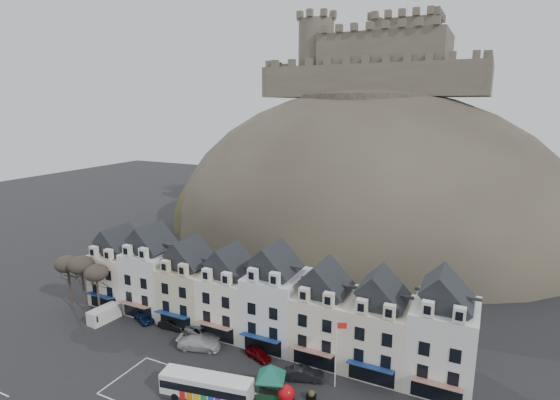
{
  "coord_description": "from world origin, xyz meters",
  "views": [
    {
      "loc": [
        26.81,
        -30.86,
        30.38
      ],
      "look_at": [
        -0.1,
        24.0,
        16.92
      ],
      "focal_mm": 28.0,
      "sensor_mm": 36.0,
      "label": 1
    }
  ],
  "objects_px": {
    "red_buoy": "(286,395)",
    "car_navy": "(143,316)",
    "bus": "(206,387)",
    "car_silver": "(203,332)",
    "bus_shelter": "(271,371)",
    "flagpole": "(337,349)",
    "car_maroon": "(258,354)",
    "white_van": "(104,314)",
    "car_white": "(199,343)",
    "car_charcoal": "(304,374)",
    "car_black": "(172,325)"
  },
  "relations": [
    {
      "from": "bus_shelter",
      "to": "car_navy",
      "type": "relative_size",
      "value": 1.27
    },
    {
      "from": "car_maroon",
      "to": "red_buoy",
      "type": "bearing_deg",
      "value": -111.3
    },
    {
      "from": "bus_shelter",
      "to": "red_buoy",
      "type": "xyz_separation_m",
      "value": [
        2.05,
        -0.47,
        -1.82
      ]
    },
    {
      "from": "flagpole",
      "to": "car_white",
      "type": "distance_m",
      "value": 18.42
    },
    {
      "from": "car_navy",
      "to": "car_charcoal",
      "type": "bearing_deg",
      "value": -71.01
    },
    {
      "from": "flagpole",
      "to": "car_silver",
      "type": "relative_size",
      "value": 1.47
    },
    {
      "from": "car_silver",
      "to": "car_charcoal",
      "type": "relative_size",
      "value": 1.22
    },
    {
      "from": "car_black",
      "to": "car_charcoal",
      "type": "height_order",
      "value": "car_charcoal"
    },
    {
      "from": "car_navy",
      "to": "car_silver",
      "type": "xyz_separation_m",
      "value": [
        10.4,
        0.0,
        0.01
      ]
    },
    {
      "from": "bus",
      "to": "red_buoy",
      "type": "relative_size",
      "value": 4.64
    },
    {
      "from": "bus_shelter",
      "to": "car_maroon",
      "type": "xyz_separation_m",
      "value": [
        -4.63,
        5.57,
        -2.29
      ]
    },
    {
      "from": "bus_shelter",
      "to": "car_silver",
      "type": "bearing_deg",
      "value": 134.72
    },
    {
      "from": "bus",
      "to": "car_white",
      "type": "height_order",
      "value": "bus"
    },
    {
      "from": "bus_shelter",
      "to": "car_maroon",
      "type": "distance_m",
      "value": 7.59
    },
    {
      "from": "car_navy",
      "to": "car_maroon",
      "type": "bearing_deg",
      "value": -68.62
    },
    {
      "from": "bus",
      "to": "car_silver",
      "type": "bearing_deg",
      "value": 117.22
    },
    {
      "from": "flagpole",
      "to": "car_maroon",
      "type": "xyz_separation_m",
      "value": [
        -10.3,
        1.07,
        -3.9
      ]
    },
    {
      "from": "red_buoy",
      "to": "car_navy",
      "type": "bearing_deg",
      "value": 164.75
    },
    {
      "from": "bus_shelter",
      "to": "flagpole",
      "type": "relative_size",
      "value": 0.71
    },
    {
      "from": "car_maroon",
      "to": "bus",
      "type": "bearing_deg",
      "value": -166.45
    },
    {
      "from": "car_charcoal",
      "to": "red_buoy",
      "type": "bearing_deg",
      "value": 160.95
    },
    {
      "from": "flagpole",
      "to": "car_charcoal",
      "type": "xyz_separation_m",
      "value": [
        -3.63,
        -0.38,
        -3.81
      ]
    },
    {
      "from": "flagpole",
      "to": "car_white",
      "type": "height_order",
      "value": "flagpole"
    },
    {
      "from": "bus",
      "to": "car_black",
      "type": "xyz_separation_m",
      "value": [
        -12.97,
        10.04,
        -0.9
      ]
    },
    {
      "from": "car_silver",
      "to": "car_maroon",
      "type": "relative_size",
      "value": 1.44
    },
    {
      "from": "car_white",
      "to": "car_charcoal",
      "type": "xyz_separation_m",
      "value": [
        14.4,
        0.0,
        -0.06
      ]
    },
    {
      "from": "white_van",
      "to": "car_white",
      "type": "distance_m",
      "value": 16.6
    },
    {
      "from": "bus_shelter",
      "to": "red_buoy",
      "type": "height_order",
      "value": "bus_shelter"
    },
    {
      "from": "car_white",
      "to": "car_navy",
      "type": "bearing_deg",
      "value": 60.65
    },
    {
      "from": "bus",
      "to": "white_van",
      "type": "bearing_deg",
      "value": 151.49
    },
    {
      "from": "flagpole",
      "to": "car_maroon",
      "type": "distance_m",
      "value": 11.07
    },
    {
      "from": "bus",
      "to": "car_white",
      "type": "bearing_deg",
      "value": 120.51
    },
    {
      "from": "bus_shelter",
      "to": "flagpole",
      "type": "bearing_deg",
      "value": 19.14
    },
    {
      "from": "car_silver",
      "to": "car_maroon",
      "type": "height_order",
      "value": "car_silver"
    },
    {
      "from": "bus",
      "to": "red_buoy",
      "type": "bearing_deg",
      "value": 10.52
    },
    {
      "from": "car_navy",
      "to": "red_buoy",
      "type": "bearing_deg",
      "value": -80.77
    },
    {
      "from": "red_buoy",
      "to": "car_maroon",
      "type": "relative_size",
      "value": 0.58
    },
    {
      "from": "bus_shelter",
      "to": "car_charcoal",
      "type": "distance_m",
      "value": 5.1
    },
    {
      "from": "bus",
      "to": "car_black",
      "type": "bearing_deg",
      "value": 131.87
    },
    {
      "from": "car_charcoal",
      "to": "bus",
      "type": "bearing_deg",
      "value": 115.02
    },
    {
      "from": "white_van",
      "to": "car_charcoal",
      "type": "distance_m",
      "value": 31.0
    },
    {
      "from": "bus",
      "to": "bus_shelter",
      "type": "distance_m",
      "value": 6.89
    },
    {
      "from": "red_buoy",
      "to": "car_navy",
      "type": "distance_m",
      "value": 26.95
    },
    {
      "from": "car_navy",
      "to": "car_maroon",
      "type": "distance_m",
      "value": 19.35
    },
    {
      "from": "flagpole",
      "to": "white_van",
      "type": "distance_m",
      "value": 34.81
    },
    {
      "from": "car_black",
      "to": "car_maroon",
      "type": "distance_m",
      "value": 14.16
    },
    {
      "from": "flagpole",
      "to": "car_black",
      "type": "distance_m",
      "value": 24.83
    },
    {
      "from": "bus_shelter",
      "to": "car_navy",
      "type": "xyz_separation_m",
      "value": [
        -23.95,
        6.62,
        -2.17
      ]
    },
    {
      "from": "flagpole",
      "to": "car_black",
      "type": "height_order",
      "value": "flagpole"
    },
    {
      "from": "car_black",
      "to": "car_charcoal",
      "type": "distance_m",
      "value": 20.94
    }
  ]
}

